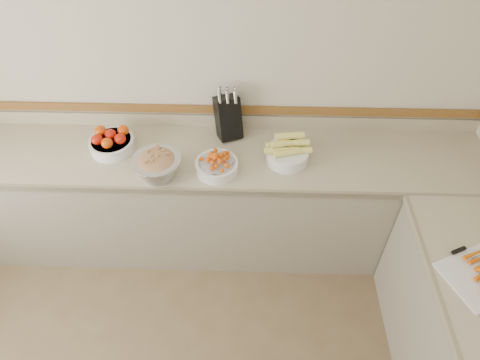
{
  "coord_description": "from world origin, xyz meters",
  "views": [
    {
      "loc": [
        0.41,
        -0.44,
        2.8
      ],
      "look_at": [
        0.35,
        1.35,
        1.0
      ],
      "focal_mm": 32.0,
      "sensor_mm": 36.0,
      "label": 1
    }
  ],
  "objects_px": {
    "corn_bowl": "(288,152)",
    "rhubarb_bowl": "(157,166)",
    "knife_block": "(228,116)",
    "cherry_tomato_bowl": "(217,165)",
    "tomato_bowl": "(112,142)"
  },
  "relations": [
    {
      "from": "cherry_tomato_bowl",
      "to": "rhubarb_bowl",
      "type": "xyz_separation_m",
      "value": [
        -0.36,
        -0.06,
        0.04
      ]
    },
    {
      "from": "tomato_bowl",
      "to": "cherry_tomato_bowl",
      "type": "bearing_deg",
      "value": -14.82
    },
    {
      "from": "knife_block",
      "to": "tomato_bowl",
      "type": "bearing_deg",
      "value": -166.97
    },
    {
      "from": "corn_bowl",
      "to": "rhubarb_bowl",
      "type": "height_order",
      "value": "corn_bowl"
    },
    {
      "from": "knife_block",
      "to": "rhubarb_bowl",
      "type": "xyz_separation_m",
      "value": [
        -0.42,
        -0.43,
        -0.07
      ]
    },
    {
      "from": "knife_block",
      "to": "corn_bowl",
      "type": "distance_m",
      "value": 0.48
    },
    {
      "from": "tomato_bowl",
      "to": "cherry_tomato_bowl",
      "type": "height_order",
      "value": "tomato_bowl"
    },
    {
      "from": "tomato_bowl",
      "to": "rhubarb_bowl",
      "type": "bearing_deg",
      "value": -35.48
    },
    {
      "from": "knife_block",
      "to": "tomato_bowl",
      "type": "distance_m",
      "value": 0.8
    },
    {
      "from": "knife_block",
      "to": "rhubarb_bowl",
      "type": "relative_size",
      "value": 1.24
    },
    {
      "from": "tomato_bowl",
      "to": "corn_bowl",
      "type": "distance_m",
      "value": 1.17
    },
    {
      "from": "knife_block",
      "to": "corn_bowl",
      "type": "bearing_deg",
      "value": -32.52
    },
    {
      "from": "knife_block",
      "to": "rhubarb_bowl",
      "type": "height_order",
      "value": "knife_block"
    },
    {
      "from": "tomato_bowl",
      "to": "corn_bowl",
      "type": "bearing_deg",
      "value": -3.63
    },
    {
      "from": "cherry_tomato_bowl",
      "to": "corn_bowl",
      "type": "height_order",
      "value": "corn_bowl"
    }
  ]
}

